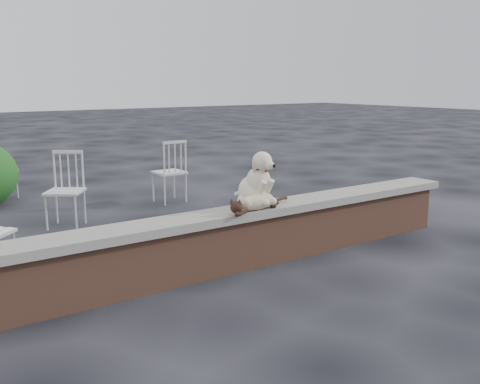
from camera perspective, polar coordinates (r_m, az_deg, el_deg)
ground at (r=5.25m, az=-2.31°, el=-8.37°), size 60.00×60.00×0.00m
brick_wall at (r=5.17m, az=-2.33°, el=-5.76°), size 6.00×0.30×0.50m
capstone at (r=5.09m, az=-2.36°, el=-2.65°), size 6.20×0.40×0.08m
dog at (r=5.31m, az=1.41°, el=1.48°), size 0.44×0.54×0.56m
cat at (r=5.18m, az=1.68°, el=-0.97°), size 1.03×0.41×0.17m
chair_b at (r=7.04m, az=-17.93°, el=0.19°), size 0.78×0.78×0.94m
chair_c at (r=8.19m, az=-7.46°, el=2.20°), size 0.57×0.57×0.94m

